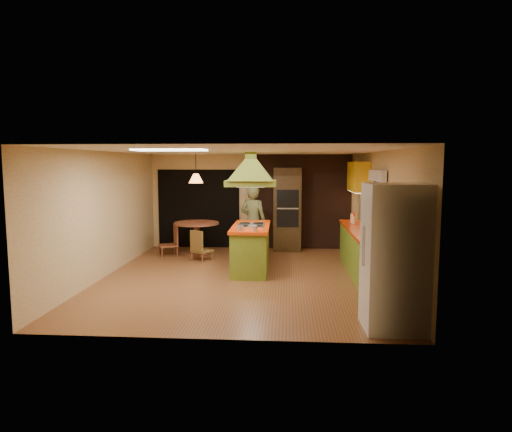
# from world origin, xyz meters

# --- Properties ---
(ground) EXTENTS (6.50, 6.50, 0.00)m
(ground) POSITION_xyz_m (0.00, 0.00, 0.00)
(ground) COLOR brown
(ground) RESTS_ON ground
(room_walls) EXTENTS (5.50, 6.50, 6.50)m
(room_walls) POSITION_xyz_m (0.00, 0.00, 1.25)
(room_walls) COLOR beige
(room_walls) RESTS_ON ground
(ceiling_plane) EXTENTS (6.50, 6.50, 0.00)m
(ceiling_plane) POSITION_xyz_m (0.00, 0.00, 2.50)
(ceiling_plane) COLOR silver
(ceiling_plane) RESTS_ON room_walls
(brick_panel) EXTENTS (2.64, 0.03, 2.50)m
(brick_panel) POSITION_xyz_m (1.25, 3.23, 1.25)
(brick_panel) COLOR #381E14
(brick_panel) RESTS_ON ground
(nook_opening) EXTENTS (2.20, 0.03, 2.10)m
(nook_opening) POSITION_xyz_m (-1.50, 3.23, 1.05)
(nook_opening) COLOR black
(nook_opening) RESTS_ON ground
(right_counter) EXTENTS (0.62, 3.05, 0.92)m
(right_counter) POSITION_xyz_m (2.45, 0.60, 0.46)
(right_counter) COLOR olive
(right_counter) RESTS_ON ground
(upper_cabinets) EXTENTS (0.34, 1.40, 0.70)m
(upper_cabinets) POSITION_xyz_m (2.57, 2.20, 1.95)
(upper_cabinets) COLOR yellow
(upper_cabinets) RESTS_ON room_walls
(window_right) EXTENTS (0.12, 1.35, 1.06)m
(window_right) POSITION_xyz_m (2.70, 0.40, 1.77)
(window_right) COLOR black
(window_right) RESTS_ON room_walls
(fluor_panel) EXTENTS (1.20, 0.60, 0.03)m
(fluor_panel) POSITION_xyz_m (-1.10, -1.20, 2.48)
(fluor_panel) COLOR white
(fluor_panel) RESTS_ON ceiling_plane
(kitchen_island) EXTENTS (0.80, 1.94, 0.98)m
(kitchen_island) POSITION_xyz_m (0.12, 0.63, 0.49)
(kitchen_island) COLOR olive
(kitchen_island) RESTS_ON ground
(range_hood) EXTENTS (1.07, 0.78, 0.80)m
(range_hood) POSITION_xyz_m (0.12, 0.63, 2.25)
(range_hood) COLOR #5F6C1B
(range_hood) RESTS_ON ceiling_plane
(man) EXTENTS (0.74, 0.59, 1.75)m
(man) POSITION_xyz_m (0.07, 1.95, 0.87)
(man) COLOR #4A4E29
(man) RESTS_ON ground
(refrigerator) EXTENTS (0.84, 0.79, 2.00)m
(refrigerator) POSITION_xyz_m (2.36, -2.69, 1.00)
(refrigerator) COLOR silver
(refrigerator) RESTS_ON ground
(wall_oven) EXTENTS (0.73, 0.62, 2.15)m
(wall_oven) POSITION_xyz_m (0.90, 2.95, 1.08)
(wall_oven) COLOR #463016
(wall_oven) RESTS_ON ground
(dining_table) EXTENTS (1.10, 1.10, 0.82)m
(dining_table) POSITION_xyz_m (-1.35, 2.17, 0.58)
(dining_table) COLOR brown
(dining_table) RESTS_ON ground
(chair_left) EXTENTS (0.57, 0.57, 0.78)m
(chair_left) POSITION_xyz_m (-2.05, 2.07, 0.39)
(chair_left) COLOR brown
(chair_left) RESTS_ON ground
(chair_near) EXTENTS (0.55, 0.55, 0.72)m
(chair_near) POSITION_xyz_m (-1.10, 1.52, 0.36)
(chair_near) COLOR brown
(chair_near) RESTS_ON ground
(pendant_lamp) EXTENTS (0.41, 0.41, 0.22)m
(pendant_lamp) POSITION_xyz_m (-1.35, 2.17, 1.90)
(pendant_lamp) COLOR #FF9E3F
(pendant_lamp) RESTS_ON ceiling_plane
(canister_large) EXTENTS (0.15, 0.15, 0.20)m
(canister_large) POSITION_xyz_m (2.40, 1.65, 1.02)
(canister_large) COLOR beige
(canister_large) RESTS_ON right_counter
(canister_medium) EXTENTS (0.16, 0.16, 0.19)m
(canister_medium) POSITION_xyz_m (2.40, 1.53, 1.01)
(canister_medium) COLOR #FFF1CD
(canister_medium) RESTS_ON right_counter
(canister_small) EXTENTS (0.14, 0.14, 0.15)m
(canister_small) POSITION_xyz_m (2.40, 1.46, 1.00)
(canister_small) COLOR #F6EDC6
(canister_small) RESTS_ON right_counter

